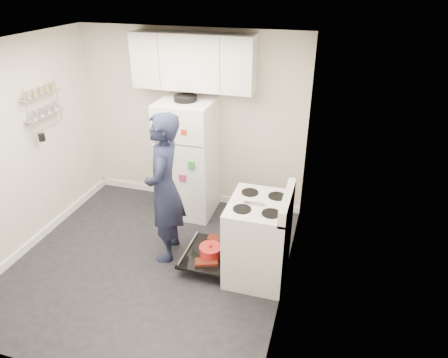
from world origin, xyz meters
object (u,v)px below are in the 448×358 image
(refrigerator, at_px, (188,158))
(person, at_px, (164,189))
(open_oven_door, at_px, (209,252))
(electric_range, at_px, (257,240))

(refrigerator, xyz_separation_m, person, (0.10, -1.03, 0.08))
(refrigerator, bearing_deg, open_oven_door, -59.70)
(refrigerator, distance_m, person, 1.04)
(open_oven_door, distance_m, person, 0.91)
(open_oven_door, height_order, refrigerator, refrigerator)
(electric_range, xyz_separation_m, open_oven_door, (-0.57, -0.02, -0.29))
(open_oven_door, relative_size, refrigerator, 0.41)
(open_oven_door, bearing_deg, refrigerator, 120.30)
(electric_range, distance_m, open_oven_door, 0.64)
(open_oven_door, bearing_deg, electric_range, 1.64)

